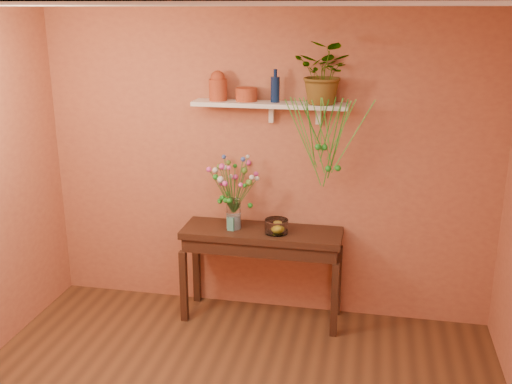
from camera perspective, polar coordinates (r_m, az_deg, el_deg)
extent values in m
plane|color=silver|center=(3.15, -5.89, 17.31)|extent=(4.00, 4.00, 0.00)
cube|color=#BE6D49|center=(5.26, 0.97, 2.46)|extent=(4.00, 0.04, 2.70)
cube|color=#371F16|center=(5.20, 0.56, -3.95)|extent=(1.39, 0.45, 0.06)
cube|color=#371F16|center=(5.23, 0.56, -4.86)|extent=(1.33, 0.41, 0.12)
cube|color=#371F16|center=(5.38, -6.90, -8.92)|extent=(0.06, 0.06, 0.66)
cube|color=#371F16|center=(5.15, 7.52, -10.21)|extent=(0.06, 0.06, 0.66)
cube|color=#371F16|center=(5.71, -5.69, -7.27)|extent=(0.06, 0.06, 0.66)
cube|color=#371F16|center=(5.49, 7.82, -8.38)|extent=(0.06, 0.06, 0.66)
cube|color=white|center=(5.01, 1.30, 8.37)|extent=(1.30, 0.24, 0.04)
cube|color=white|center=(5.12, 1.48, 7.51)|extent=(0.04, 0.05, 0.15)
cube|color=white|center=(5.07, 5.98, 7.32)|extent=(0.04, 0.05, 0.15)
cylinder|color=#A63F26|center=(5.10, -3.65, 9.70)|extent=(0.19, 0.19, 0.18)
sphere|color=#A63F26|center=(5.08, -3.68, 10.84)|extent=(0.12, 0.12, 0.12)
cylinder|color=#A63F26|center=(5.07, -0.93, 9.30)|extent=(0.23, 0.23, 0.11)
cylinder|color=#0B1B43|center=(5.00, 1.84, 9.75)|extent=(0.09, 0.09, 0.21)
cylinder|color=#0B1B43|center=(4.98, 1.86, 11.31)|extent=(0.04, 0.04, 0.06)
imported|color=#1F7D1F|center=(4.90, 6.62, 11.25)|extent=(0.56, 0.52, 0.51)
cylinder|color=#1F7D1F|center=(4.78, 5.27, 5.55)|extent=(0.06, 0.29, 0.58)
cylinder|color=green|center=(4.82, 4.80, 5.57)|extent=(0.18, 0.16, 0.60)
cylinder|color=green|center=(4.81, 6.71, 6.45)|extent=(0.08, 0.09, 0.43)
cylinder|color=#1F7D1F|center=(4.83, 7.35, 4.63)|extent=(0.14, 0.04, 0.74)
cylinder|color=green|center=(4.79, 9.22, 5.18)|extent=(0.33, 0.10, 0.62)
cylinder|color=green|center=(4.79, 6.38, 5.49)|extent=(0.16, 0.30, 0.59)
cylinder|color=#1F7D1F|center=(4.80, 5.32, 6.33)|extent=(0.20, 0.14, 0.46)
cylinder|color=green|center=(4.79, 4.41, 5.12)|extent=(0.25, 0.28, 0.66)
cylinder|color=green|center=(4.82, 6.22, 6.35)|extent=(0.01, 0.10, 0.46)
cylinder|color=#1F7D1F|center=(4.83, 7.79, 4.91)|extent=(0.16, 0.19, 0.69)
cylinder|color=green|center=(4.87, 4.80, 4.74)|extent=(0.26, 0.12, 0.75)
cylinder|color=green|center=(4.79, 7.53, 6.72)|extent=(0.13, 0.09, 0.38)
cylinder|color=#1F7D1F|center=(4.77, 6.40, 6.79)|extent=(0.11, 0.20, 0.37)
cylinder|color=green|center=(4.81, 8.14, 5.84)|extent=(0.23, 0.19, 0.53)
cylinder|color=green|center=(4.80, 8.00, 5.17)|extent=(0.17, 0.30, 0.64)
cylinder|color=#1F7D1F|center=(4.85, 6.88, 5.91)|extent=(0.12, 0.03, 0.54)
cylinder|color=green|center=(4.85, 5.58, 5.34)|extent=(0.19, 0.11, 0.64)
sphere|color=#1F7D1F|center=(4.90, 6.91, 2.23)|extent=(0.05, 0.05, 0.05)
sphere|color=#1F7D1F|center=(4.90, 7.83, 2.27)|extent=(0.05, 0.05, 0.05)
sphere|color=#1F7D1F|center=(4.83, 6.56, 4.27)|extent=(0.05, 0.05, 0.05)
sphere|color=#1F7D1F|center=(4.81, 5.93, 4.30)|extent=(0.05, 0.05, 0.05)
cylinder|color=white|center=(5.19, -2.16, -2.10)|extent=(0.13, 0.13, 0.27)
cylinder|color=silver|center=(5.21, -2.16, -2.81)|extent=(0.12, 0.12, 0.13)
cylinder|color=#386B28|center=(5.03, -2.56, -0.58)|extent=(0.02, 0.23, 0.32)
sphere|color=#D93FA5|center=(4.88, -2.98, 0.81)|extent=(0.05, 0.05, 0.05)
cylinder|color=#386B28|center=(5.05, -2.38, 0.16)|extent=(0.01, 0.15, 0.43)
sphere|color=#D93FA5|center=(4.92, -2.60, 2.32)|extent=(0.03, 0.03, 0.03)
cylinder|color=#386B28|center=(5.08, -1.82, -0.63)|extent=(0.09, 0.11, 0.28)
sphere|color=#D93FA5|center=(4.99, -1.47, 0.67)|extent=(0.04, 0.04, 0.04)
cylinder|color=#386B28|center=(5.08, -1.64, -0.66)|extent=(0.13, 0.11, 0.28)
sphere|color=#1F7D1F|center=(4.98, -1.09, 0.62)|extent=(0.03, 0.03, 0.03)
cylinder|color=#386B28|center=(5.08, -1.31, -0.28)|extent=(0.18, 0.07, 0.34)
sphere|color=silver|center=(4.99, -0.41, 1.39)|extent=(0.04, 0.04, 0.04)
cylinder|color=#386B28|center=(5.09, -1.43, -0.52)|extent=(0.16, 0.08, 0.30)
sphere|color=#558130|center=(4.99, -0.67, 0.90)|extent=(0.06, 0.06, 0.06)
cylinder|color=#386B28|center=(5.10, -1.71, 0.59)|extent=(0.10, 0.01, 0.47)
sphere|color=#3854A9|center=(5.03, -1.24, 3.15)|extent=(0.04, 0.04, 0.04)
cylinder|color=#386B28|center=(5.11, -1.05, -0.32)|extent=(0.22, 0.01, 0.32)
sphere|color=silver|center=(5.04, 0.10, 1.29)|extent=(0.04, 0.04, 0.04)
cylinder|color=#386B28|center=(5.13, -1.66, 0.07)|extent=(0.10, 0.04, 0.37)
sphere|color=#558130|center=(5.08, -1.13, 2.07)|extent=(0.06, 0.06, 0.06)
cylinder|color=#386B28|center=(5.14, -1.48, 0.74)|extent=(0.12, 0.10, 0.48)
sphere|color=silver|center=(5.11, -0.79, 3.40)|extent=(0.04, 0.04, 0.04)
cylinder|color=#386B28|center=(5.19, -1.08, -0.08)|extent=(0.17, 0.17, 0.32)
sphere|color=#D93FA5|center=(5.20, 0.00, 1.73)|extent=(0.05, 0.05, 0.05)
cylinder|color=#386B28|center=(5.22, -1.45, 0.48)|extent=(0.08, 0.24, 0.39)
sphere|color=#D93FA5|center=(5.27, -0.75, 2.81)|extent=(0.05, 0.05, 0.05)
cylinder|color=#386B28|center=(5.21, -2.08, -0.22)|extent=(0.02, 0.15, 0.28)
sphere|color=#D93FA5|center=(5.24, -2.00, 1.44)|extent=(0.05, 0.05, 0.05)
cylinder|color=#386B28|center=(5.21, -2.09, 0.32)|extent=(0.03, 0.18, 0.37)
sphere|color=#1F7D1F|center=(5.24, -2.02, 2.51)|extent=(0.04, 0.04, 0.04)
cylinder|color=#386B28|center=(5.19, -2.30, -0.19)|extent=(0.05, 0.11, 0.29)
sphere|color=silver|center=(5.20, -2.42, 1.51)|extent=(0.04, 0.04, 0.04)
cylinder|color=#386B28|center=(5.17, -2.41, 0.47)|extent=(0.07, 0.11, 0.42)
sphere|color=#558130|center=(5.17, -2.65, 2.83)|extent=(0.04, 0.04, 0.04)
cylinder|color=#386B28|center=(5.20, -2.63, 0.75)|extent=(0.12, 0.16, 0.45)
sphere|color=#3854A9|center=(5.22, -3.09, 3.38)|extent=(0.04, 0.04, 0.04)
cylinder|color=#386B28|center=(5.17, -3.04, 0.10)|extent=(0.17, 0.05, 0.36)
sphere|color=silver|center=(5.16, -3.91, 2.09)|extent=(0.05, 0.05, 0.05)
cylinder|color=#386B28|center=(5.15, -2.84, 0.27)|extent=(0.13, 0.04, 0.39)
sphere|color=#558130|center=(5.13, -3.52, 2.45)|extent=(0.05, 0.05, 0.05)
cylinder|color=#386B28|center=(5.13, -2.59, 0.21)|extent=(0.08, 0.02, 0.40)
sphere|color=silver|center=(5.08, -3.03, 2.35)|extent=(0.05, 0.05, 0.05)
cylinder|color=#386B28|center=(5.12, -2.72, 0.25)|extent=(0.10, 0.03, 0.41)
sphere|color=#D93FA5|center=(5.06, -3.28, 2.44)|extent=(0.05, 0.05, 0.05)
cylinder|color=#386B28|center=(5.06, -3.32, 0.09)|extent=(0.16, 0.18, 0.42)
sphere|color=#D93FA5|center=(4.94, -4.52, 2.16)|extent=(0.04, 0.04, 0.04)
cylinder|color=#386B28|center=(5.12, -2.75, -0.52)|extent=(0.09, 0.07, 0.28)
sphere|color=#D93FA5|center=(5.06, -3.34, 0.88)|extent=(0.06, 0.06, 0.06)
cylinder|color=#386B28|center=(5.08, -3.02, -0.26)|extent=(0.12, 0.15, 0.35)
sphere|color=#1F7D1F|center=(4.98, -3.90, 1.43)|extent=(0.05, 0.05, 0.05)
cylinder|color=#386B28|center=(5.07, -2.78, -0.39)|extent=(0.07, 0.16, 0.33)
sphere|color=silver|center=(4.96, -3.41, 1.18)|extent=(0.06, 0.06, 0.06)
sphere|color=#1F7D1F|center=(5.10, -2.93, -0.80)|extent=(0.05, 0.05, 0.05)
sphere|color=#1F7D1F|center=(4.98, -2.56, -0.85)|extent=(0.05, 0.05, 0.05)
sphere|color=#1F7D1F|center=(5.13, -0.55, -1.29)|extent=(0.05, 0.05, 0.05)
sphere|color=#1F7D1F|center=(5.18, -2.70, -0.16)|extent=(0.05, 0.05, 0.05)
sphere|color=#1F7D1F|center=(5.10, -3.27, -0.56)|extent=(0.05, 0.05, 0.05)
sphere|color=#1F7D1F|center=(5.16, -3.47, -0.87)|extent=(0.05, 0.05, 0.05)
cylinder|color=white|center=(5.11, 1.97, -3.29)|extent=(0.20, 0.20, 0.12)
cylinder|color=white|center=(5.13, 1.96, -3.86)|extent=(0.20, 0.20, 0.01)
sphere|color=yellow|center=(5.11, 2.07, -3.49)|extent=(0.08, 0.08, 0.08)
cube|color=teal|center=(5.17, -2.40, -3.05)|extent=(0.06, 0.05, 0.12)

